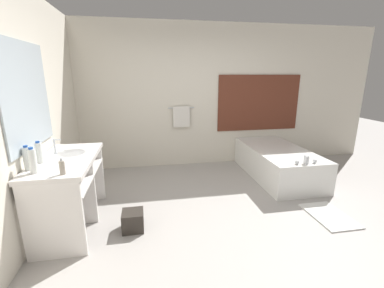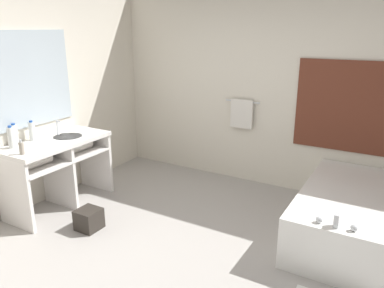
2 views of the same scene
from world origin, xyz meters
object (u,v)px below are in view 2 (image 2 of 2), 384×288
at_px(water_bottle_3, 32,131).
at_px(soap_dispenser, 22,148).
at_px(waste_bin, 89,219).
at_px(bathtub, 347,212).
at_px(water_bottle_1, 15,135).
at_px(water_bottle_2, 11,138).

xyz_separation_m(water_bottle_3, soap_dispenser, (0.33, -0.39, -0.04)).
distance_m(water_bottle_3, waste_bin, 1.26).
height_order(bathtub, water_bottle_3, water_bottle_3).
xyz_separation_m(water_bottle_1, water_bottle_3, (0.03, 0.21, -0.00)).
bearing_deg(water_bottle_2, soap_dispenser, -16.70).
height_order(bathtub, soap_dispenser, soap_dispenser).
height_order(soap_dispenser, waste_bin, soap_dispenser).
relative_size(bathtub, soap_dispenser, 11.28).
distance_m(water_bottle_3, soap_dispenser, 0.52).
xyz_separation_m(bathtub, soap_dispenser, (-3.05, -1.52, 0.64)).
xyz_separation_m(water_bottle_1, water_bottle_2, (0.09, -0.10, 0.00)).
bearing_deg(soap_dispenser, bathtub, 26.53).
bearing_deg(water_bottle_1, soap_dispenser, -27.01).
height_order(bathtub, waste_bin, bathtub).
relative_size(bathtub, water_bottle_1, 7.27).
bearing_deg(waste_bin, soap_dispenser, -154.91).
xyz_separation_m(water_bottle_2, soap_dispenser, (0.28, -0.08, -0.05)).
xyz_separation_m(bathtub, water_bottle_2, (-3.33, -1.44, 0.69)).
bearing_deg(bathtub, waste_bin, -153.12).
bearing_deg(water_bottle_1, waste_bin, 5.42).
bearing_deg(waste_bin, water_bottle_3, 172.96).
height_order(water_bottle_1, waste_bin, water_bottle_1).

